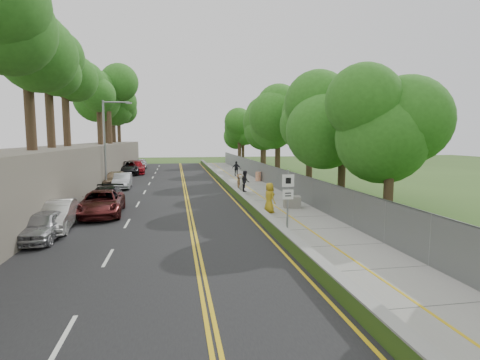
% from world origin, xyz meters
% --- Properties ---
extents(ground, '(140.00, 140.00, 0.00)m').
position_xyz_m(ground, '(0.00, 0.00, 0.00)').
color(ground, '#33511E').
rests_on(ground, ground).
extents(road, '(11.20, 66.00, 0.04)m').
position_xyz_m(road, '(-5.40, 15.00, 0.02)').
color(road, black).
rests_on(road, ground).
extents(sidewalk, '(4.20, 66.00, 0.05)m').
position_xyz_m(sidewalk, '(2.55, 15.00, 0.03)').
color(sidewalk, gray).
rests_on(sidewalk, ground).
extents(jersey_barrier, '(0.42, 66.00, 0.60)m').
position_xyz_m(jersey_barrier, '(0.25, 15.00, 0.30)').
color(jersey_barrier, '#7ADC2F').
rests_on(jersey_barrier, ground).
extents(rock_embankment, '(5.00, 66.00, 4.00)m').
position_xyz_m(rock_embankment, '(-13.50, 15.00, 2.00)').
color(rock_embankment, '#595147').
rests_on(rock_embankment, ground).
extents(chainlink_fence, '(0.04, 66.00, 2.00)m').
position_xyz_m(chainlink_fence, '(4.65, 15.00, 1.00)').
color(chainlink_fence, slate).
rests_on(chainlink_fence, ground).
extents(trees_embankment, '(6.40, 66.00, 13.00)m').
position_xyz_m(trees_embankment, '(-13.00, 15.00, 10.50)').
color(trees_embankment, '#317421').
rests_on(trees_embankment, rock_embankment).
extents(trees_fenceside, '(7.00, 66.00, 14.00)m').
position_xyz_m(trees_fenceside, '(7.00, 15.00, 7.00)').
color(trees_fenceside, '#337921').
rests_on(trees_fenceside, ground).
extents(streetlight, '(2.52, 0.22, 8.00)m').
position_xyz_m(streetlight, '(-10.46, 14.00, 4.64)').
color(streetlight, gray).
rests_on(streetlight, ground).
extents(signpost, '(0.62, 0.09, 3.10)m').
position_xyz_m(signpost, '(1.05, -3.02, 1.96)').
color(signpost, gray).
rests_on(signpost, sidewalk).
extents(construction_barrel, '(0.60, 0.60, 0.98)m').
position_xyz_m(construction_barrel, '(4.30, 18.37, 0.54)').
color(construction_barrel, '#F55711').
rests_on(construction_barrel, sidewalk).
extents(concrete_block, '(1.29, 1.08, 0.76)m').
position_xyz_m(concrete_block, '(3.20, 3.00, 0.43)').
color(concrete_block, slate).
rests_on(concrete_block, sidewalk).
extents(car_0, '(1.67, 3.93, 1.32)m').
position_xyz_m(car_0, '(-10.60, -2.78, 0.70)').
color(car_0, '#A2A2A7').
rests_on(car_0, road).
extents(car_1, '(1.93, 4.71, 1.52)m').
position_xyz_m(car_1, '(-10.60, -0.93, 0.80)').
color(car_1, beige).
rests_on(car_1, road).
extents(car_2, '(2.76, 5.49, 1.49)m').
position_xyz_m(car_2, '(-9.00, 2.55, 0.78)').
color(car_2, '#541A1A').
rests_on(car_2, road).
extents(car_3, '(2.26, 5.24, 1.50)m').
position_xyz_m(car_3, '(-9.00, 3.94, 0.79)').
color(car_3, black).
rests_on(car_3, road).
extents(car_4, '(1.93, 4.69, 1.59)m').
position_xyz_m(car_4, '(-10.15, 15.66, 0.83)').
color(car_4, tan).
rests_on(car_4, road).
extents(car_5, '(1.68, 4.35, 1.41)m').
position_xyz_m(car_5, '(-9.40, 14.91, 0.75)').
color(car_5, silver).
rests_on(car_5, road).
extents(car_6, '(3.30, 6.26, 1.68)m').
position_xyz_m(car_6, '(-10.54, 28.02, 0.88)').
color(car_6, black).
rests_on(car_6, road).
extents(car_7, '(2.76, 5.80, 1.63)m').
position_xyz_m(car_7, '(-9.63, 29.12, 0.86)').
color(car_7, maroon).
rests_on(car_7, road).
extents(car_8, '(1.91, 4.43, 1.49)m').
position_xyz_m(car_8, '(-9.73, 37.99, 0.78)').
color(car_8, silver).
rests_on(car_8, road).
extents(painter_0, '(0.89, 1.08, 1.89)m').
position_xyz_m(painter_0, '(1.26, 1.52, 1.00)').
color(painter_0, gold).
rests_on(painter_0, sidewalk).
extents(painter_1, '(0.50, 0.67, 1.65)m').
position_xyz_m(painter_1, '(0.75, 8.87, 0.88)').
color(painter_1, beige).
rests_on(painter_1, sidewalk).
extents(painter_2, '(0.75, 0.93, 1.83)m').
position_xyz_m(painter_2, '(1.45, 10.85, 0.96)').
color(painter_2, black).
rests_on(painter_2, sidewalk).
extents(painter_3, '(1.00, 1.25, 1.70)m').
position_xyz_m(painter_3, '(0.75, 9.57, 0.90)').
color(painter_3, brown).
rests_on(painter_3, sidewalk).
extents(person_far, '(1.14, 0.72, 1.81)m').
position_xyz_m(person_far, '(2.80, 23.91, 0.96)').
color(person_far, black).
rests_on(person_far, sidewalk).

